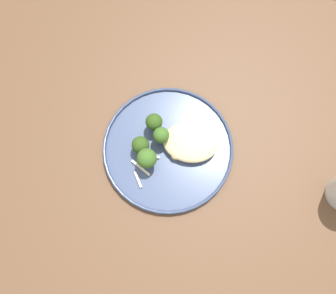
{
  "coord_description": "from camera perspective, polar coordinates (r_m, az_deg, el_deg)",
  "views": [
    {
      "loc": [
        0.02,
        0.15,
        1.45
      ],
      "look_at": [
        0.05,
        -0.04,
        0.76
      ],
      "focal_mm": 35.06,
      "sensor_mm": 36.0,
      "label": 1
    }
  ],
  "objects": [
    {
      "name": "seared_scallop_large_seared",
      "position": [
        0.72,
        6.06,
        0.28
      ],
      "size": [
        0.04,
        0.04,
        0.01
      ],
      "color": "beige",
      "rests_on": "dinner_plate"
    },
    {
      "name": "dinner_plate",
      "position": [
        0.73,
        -0.0,
        -0.24
      ],
      "size": [
        0.29,
        0.29,
        0.02
      ],
      "color": "#38476B",
      "rests_on": "wooden_dining_table"
    },
    {
      "name": "wooden_dining_table",
      "position": [
        0.81,
        3.25,
        -5.16
      ],
      "size": [
        1.4,
        1.0,
        0.74
      ],
      "color": "brown",
      "rests_on": "ground"
    },
    {
      "name": "broccoli_floret_beside_noodles",
      "position": [
        0.7,
        -4.8,
        0.32
      ],
      "size": [
        0.04,
        0.04,
        0.05
      ],
      "color": "#89A356",
      "rests_on": "dinner_plate"
    },
    {
      "name": "seared_scallop_tilted_round",
      "position": [
        0.71,
        1.4,
        -1.31
      ],
      "size": [
        0.02,
        0.02,
        0.02
      ],
      "color": "#E5C689",
      "rests_on": "dinner_plate"
    },
    {
      "name": "broccoli_floret_near_rim",
      "position": [
        0.71,
        -2.44,
        4.32
      ],
      "size": [
        0.04,
        0.04,
        0.06
      ],
      "color": "#89A356",
      "rests_on": "dinner_plate"
    },
    {
      "name": "broccoli_floret_left_leaning",
      "position": [
        0.7,
        -1.21,
        2.02
      ],
      "size": [
        0.04,
        0.04,
        0.06
      ],
      "color": "#89A356",
      "rests_on": "dinner_plate"
    },
    {
      "name": "ground",
      "position": [
        1.46,
        1.81,
        -9.82
      ],
      "size": [
        6.0,
        6.0,
        0.0
      ],
      "primitive_type": "plane",
      "color": "#2D2B28"
    },
    {
      "name": "onion_sliver_short_strip",
      "position": [
        0.72,
        -4.76,
        -3.62
      ],
      "size": [
        0.05,
        0.03,
        0.0
      ],
      "primitive_type": "cube",
      "rotation": [
        0.0,
        0.0,
        5.75
      ],
      "color": "silver",
      "rests_on": "dinner_plate"
    },
    {
      "name": "onion_sliver_pale_crescent",
      "position": [
        0.71,
        -5.23,
        -5.65
      ],
      "size": [
        0.02,
        0.03,
        0.0
      ],
      "primitive_type": "cube",
      "rotation": [
        0.0,
        0.0,
        2.12
      ],
      "color": "silver",
      "rests_on": "dinner_plate"
    },
    {
      "name": "broccoli_floret_rear_charred",
      "position": [
        0.68,
        -3.77,
        -2.31
      ],
      "size": [
        0.04,
        0.04,
        0.06
      ],
      "color": "#89A356",
      "rests_on": "dinner_plate"
    },
    {
      "name": "seared_scallop_rear_pale",
      "position": [
        0.71,
        2.99,
        -0.93
      ],
      "size": [
        0.03,
        0.03,
        0.01
      ],
      "color": "#DBB77A",
      "rests_on": "dinner_plate"
    },
    {
      "name": "seared_scallop_front_small",
      "position": [
        0.72,
        3.97,
        0.74
      ],
      "size": [
        0.03,
        0.03,
        0.02
      ],
      "color": "#DBB77A",
      "rests_on": "dinner_plate"
    },
    {
      "name": "onion_sliver_curled_piece",
      "position": [
        0.72,
        -3.08,
        -1.74
      ],
      "size": [
        0.04,
        0.01,
        0.0
      ],
      "primitive_type": "cube",
      "rotation": [
        0.0,
        0.0,
        0.13
      ],
      "color": "silver",
      "rests_on": "dinner_plate"
    },
    {
      "name": "noodle_bed",
      "position": [
        0.72,
        3.87,
        0.8
      ],
      "size": [
        0.12,
        0.09,
        0.03
      ],
      "color": "beige",
      "rests_on": "dinner_plate"
    }
  ]
}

